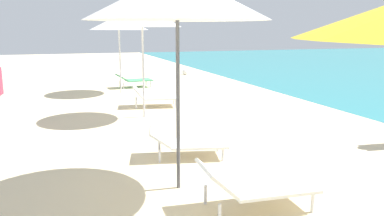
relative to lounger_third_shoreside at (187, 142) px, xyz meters
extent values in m
cylinder|color=#4C4C51|center=(-0.53, -1.25, 0.87)|extent=(0.05, 0.05, 2.26)
cube|color=white|center=(0.19, -0.04, -0.03)|extent=(1.08, 0.84, 0.04)
cube|color=white|center=(-0.44, 0.10, 0.10)|extent=(0.50, 0.70, 0.26)
cylinder|color=silver|center=(0.62, 0.13, -0.16)|extent=(0.04, 0.04, 0.21)
cylinder|color=silver|center=(0.49, -0.39, -0.16)|extent=(0.04, 0.04, 0.21)
cylinder|color=silver|center=(-0.40, 0.37, -0.16)|extent=(0.04, 0.04, 0.21)
cylinder|color=silver|center=(-0.52, -0.15, -0.16)|extent=(0.04, 0.04, 0.21)
cube|color=white|center=(0.36, -2.18, 0.00)|extent=(1.09, 0.72, 0.04)
cube|color=white|center=(-0.33, -2.13, 0.17)|extent=(0.40, 0.67, 0.33)
cylinder|color=silver|center=(0.81, -1.93, -0.14)|extent=(0.04, 0.04, 0.25)
cylinder|color=silver|center=(0.77, -2.48, -0.14)|extent=(0.04, 0.04, 0.25)
cylinder|color=silver|center=(-0.36, -1.85, -0.14)|extent=(0.04, 0.04, 0.25)
cylinder|color=silver|center=(-0.39, -2.40, -0.14)|extent=(0.04, 0.04, 0.25)
cylinder|color=silver|center=(-0.05, 3.32, 0.83)|extent=(0.05, 0.05, 2.20)
cone|color=white|center=(-0.05, 3.32, 2.18)|extent=(1.88, 1.88, 0.49)
sphere|color=silver|center=(-0.05, 3.32, 2.46)|extent=(0.06, 0.06, 0.06)
cube|color=white|center=(0.68, 4.51, -0.01)|extent=(1.10, 0.87, 0.04)
cube|color=white|center=(0.06, 4.63, 0.17)|extent=(0.42, 0.74, 0.35)
cylinder|color=silver|center=(1.12, 4.73, -0.15)|extent=(0.04, 0.04, 0.23)
cylinder|color=silver|center=(1.01, 4.15, -0.15)|extent=(0.04, 0.04, 0.23)
cylinder|color=silver|center=(0.05, 4.94, -0.15)|extent=(0.04, 0.04, 0.23)
cylinder|color=silver|center=(-0.06, 4.35, -0.15)|extent=(0.04, 0.04, 0.23)
cylinder|color=silver|center=(-0.02, 7.33, 0.79)|extent=(0.05, 0.05, 2.11)
cone|color=white|center=(-0.02, 7.33, 2.09)|extent=(1.94, 1.94, 0.48)
sphere|color=silver|center=(-0.02, 7.33, 2.36)|extent=(0.06, 0.06, 0.06)
cube|color=#4CA572|center=(0.82, 8.43, 0.00)|extent=(1.00, 0.73, 0.04)
cube|color=#4CA572|center=(0.18, 8.37, 0.12)|extent=(0.43, 0.67, 0.24)
cylinder|color=silver|center=(1.16, 8.74, -0.14)|extent=(0.04, 0.04, 0.24)
cylinder|color=silver|center=(1.21, 8.20, -0.14)|extent=(0.04, 0.04, 0.24)
cylinder|color=silver|center=(0.14, 8.63, -0.14)|extent=(0.04, 0.04, 0.24)
cylinder|color=silver|center=(0.19, 8.10, -0.14)|extent=(0.04, 0.04, 0.24)
sphere|color=white|center=(3.68, 11.70, -0.13)|extent=(0.28, 0.28, 0.28)
camera|label=1|loc=(-2.00, -6.20, 1.90)|focal=37.13mm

